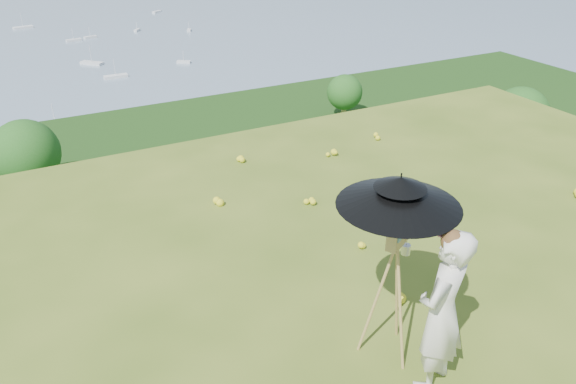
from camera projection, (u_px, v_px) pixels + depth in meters
ground at (492, 310)px, 6.96m from camera, size 14.00×14.00×0.00m
forest_slope at (128, 341)px, 47.90m from camera, size 140.00×56.00×22.00m
shoreline_tier at (70, 209)px, 82.56m from camera, size 170.00×28.00×8.00m
bay_water at (0, 14)px, 211.24m from camera, size 700.00×700.00×0.00m
slope_trees at (103, 197)px, 41.41m from camera, size 110.00×50.00×6.00m
harbor_town at (62, 169)px, 79.55m from camera, size 110.00×22.00×5.00m
wildflowers at (478, 294)px, 7.13m from camera, size 10.00×10.50×0.12m
painter at (442, 312)px, 5.49m from camera, size 0.80×0.69×1.86m
field_easel at (392, 287)px, 5.92m from camera, size 0.91×0.91×1.76m
sun_umbrella at (398, 208)px, 5.50m from camera, size 1.54×1.54×0.76m
painter_cap at (454, 237)px, 5.09m from camera, size 0.29×0.32×0.10m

